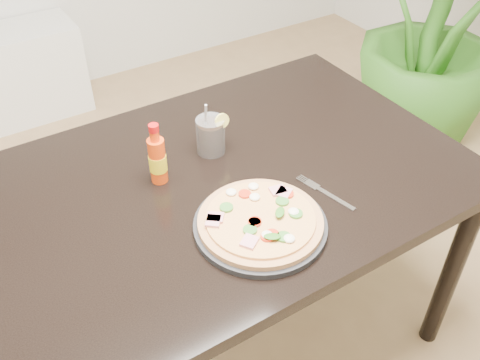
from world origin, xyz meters
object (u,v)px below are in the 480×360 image
hot_sauce_bottle (157,159)px  cola_cup (211,136)px  fork (324,192)px  plate (260,226)px  pizza (260,220)px  houseplant (437,26)px  dining_table (218,201)px

hot_sauce_bottle → cola_cup: (0.19, 0.04, -0.02)m
fork → plate: bearing=172.8°
pizza → hot_sauce_bottle: (-0.13, 0.30, 0.04)m
hot_sauce_bottle → houseplant: bearing=16.2°
fork → houseplant: 1.53m
pizza → cola_cup: size_ratio=1.78×
pizza → cola_cup: (0.06, 0.34, 0.02)m
hot_sauce_bottle → houseplant: 1.74m
cola_cup → fork: (0.16, -0.32, -0.05)m
cola_cup → plate: bearing=-99.4°
hot_sauce_bottle → fork: (0.35, -0.28, -0.07)m
pizza → dining_table: bearing=88.8°
cola_cup → hot_sauce_bottle: bearing=-167.3°
dining_table → hot_sauce_bottle: 0.22m
hot_sauce_bottle → fork: size_ratio=0.97×
pizza → hot_sauce_bottle: bearing=113.5°
dining_table → cola_cup: 0.19m
dining_table → pizza: bearing=-91.2°
cola_cup → dining_table: bearing=-113.2°
houseplant → fork: bearing=-150.0°
houseplant → hot_sauce_bottle: bearing=-163.8°
dining_table → houseplant: bearing=20.1°
pizza → cola_cup: bearing=80.7°
houseplant → plate: bearing=-153.0°
cola_cup → houseplant: 1.55m
dining_table → plate: 0.24m
pizza → houseplant: (1.53, 0.78, -0.15)m
pizza → hot_sauce_bottle: hot_sauce_bottle is taller
houseplant → dining_table: bearing=-159.9°
plate → fork: plate is taller
hot_sauce_bottle → houseplant: size_ratio=0.14×
plate → pizza: bearing=44.9°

